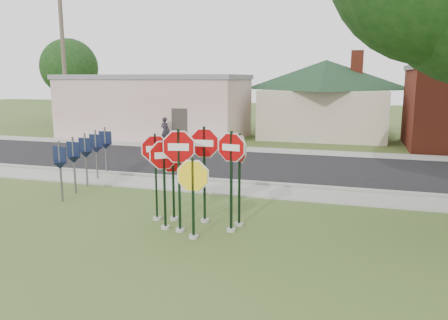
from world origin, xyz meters
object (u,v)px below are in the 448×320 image
(stop_sign_left, at_px, (164,172))
(utility_pole_near, at_px, (64,62))
(pedestrian, at_px, (165,131))
(stop_sign_center, at_px, (179,164))
(stop_sign_yellow, at_px, (193,188))

(stop_sign_left, bearing_deg, utility_pole_near, 133.29)
(pedestrian, bearing_deg, stop_sign_center, 128.50)
(stop_sign_yellow, xyz_separation_m, utility_pole_near, (-14.32, 14.61, 3.67))
(stop_sign_yellow, height_order, stop_sign_left, stop_sign_left)
(pedestrian, bearing_deg, stop_sign_left, 127.03)
(stop_sign_left, bearing_deg, stop_sign_center, -10.91)
(stop_sign_yellow, relative_size, utility_pole_near, 0.23)
(stop_sign_left, height_order, utility_pole_near, utility_pole_near)
(stop_sign_left, relative_size, utility_pole_near, 0.27)
(stop_sign_left, xyz_separation_m, utility_pole_near, (-13.35, 14.17, 3.40))
(utility_pole_near, bearing_deg, pedestrian, -5.49)
(stop_sign_center, distance_m, stop_sign_left, 0.53)
(stop_sign_left, height_order, pedestrian, stop_sign_left)
(stop_sign_center, distance_m, pedestrian, 15.08)
(stop_sign_left, distance_m, utility_pole_near, 19.76)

